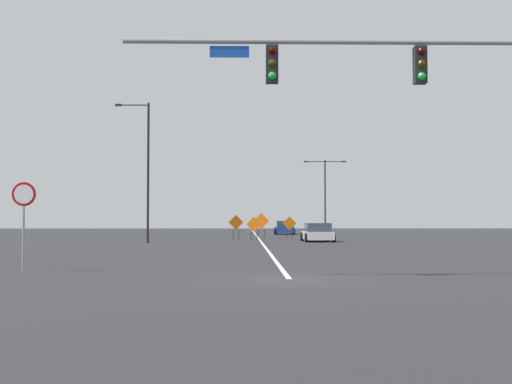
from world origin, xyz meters
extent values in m
plane|color=#2D2D30|center=(0.00, 0.00, 0.00)|extent=(190.61, 190.61, 0.00)
cube|color=white|center=(0.00, 52.95, 0.00)|extent=(0.16, 105.90, 0.01)
cylinder|color=gray|center=(1.60, 0.00, 6.61)|extent=(12.45, 0.14, 0.14)
cube|color=black|center=(3.68, 0.00, 5.97)|extent=(0.34, 0.32, 1.05)
sphere|color=#3A0503|center=(3.68, -0.17, 6.32)|extent=(0.22, 0.22, 0.22)
sphere|color=#3C3106|center=(3.68, -0.17, 5.97)|extent=(0.22, 0.22, 0.22)
sphere|color=green|center=(3.68, -0.17, 5.62)|extent=(0.22, 0.22, 0.22)
cube|color=black|center=(-0.47, 0.00, 5.97)|extent=(0.34, 0.32, 1.05)
sphere|color=#3A0503|center=(-0.47, -0.17, 6.32)|extent=(0.22, 0.22, 0.22)
sphere|color=#3C3106|center=(-0.47, -0.17, 5.97)|extent=(0.22, 0.22, 0.22)
sphere|color=green|center=(-0.47, -0.17, 5.62)|extent=(0.22, 0.22, 0.22)
cube|color=#1447B7|center=(-1.66, 0.00, 6.32)|extent=(1.10, 0.03, 0.32)
cylinder|color=gray|center=(-8.22, 2.84, 1.03)|extent=(0.07, 0.07, 2.06)
cylinder|color=#B20F14|center=(-8.22, 2.84, 2.44)|extent=(0.76, 0.03, 0.76)
cylinder|color=white|center=(-8.22, 2.82, 2.44)|extent=(0.61, 0.01, 0.61)
cylinder|color=black|center=(7.66, 55.39, 4.03)|extent=(0.16, 0.16, 8.06)
cylinder|color=black|center=(6.61, 55.39, 7.91)|extent=(2.10, 0.08, 0.08)
cube|color=#262628|center=(5.56, 55.39, 7.91)|extent=(0.44, 0.24, 0.14)
cylinder|color=black|center=(8.71, 55.39, 7.91)|extent=(2.10, 0.08, 0.08)
cube|color=#262628|center=(9.76, 55.39, 7.91)|extent=(0.44, 0.24, 0.14)
cylinder|color=black|center=(-7.80, 27.78, 4.81)|extent=(0.16, 0.16, 9.61)
cylinder|color=black|center=(-8.84, 27.78, 9.46)|extent=(2.06, 0.08, 0.08)
cube|color=#262628|center=(-9.87, 27.78, 9.46)|extent=(0.44, 0.24, 0.14)
cube|color=orange|center=(-1.88, 36.36, 1.36)|extent=(1.20, 0.34, 1.23)
cylinder|color=black|center=(-2.11, 36.31, 0.36)|extent=(0.05, 0.05, 0.72)
cylinder|color=black|center=(-1.65, 36.42, 0.36)|extent=(0.05, 0.05, 0.72)
cube|color=orange|center=(-0.47, 33.55, 1.23)|extent=(1.16, 0.28, 1.18)
cylinder|color=black|center=(-0.69, 33.60, 0.31)|extent=(0.05, 0.05, 0.62)
cylinder|color=black|center=(-0.24, 33.51, 0.31)|extent=(0.05, 0.05, 0.62)
cube|color=orange|center=(0.27, 40.07, 1.46)|extent=(1.38, 0.37, 1.41)
cylinder|color=black|center=(0.00, 40.14, 0.37)|extent=(0.05, 0.05, 0.73)
cylinder|color=black|center=(0.53, 40.01, 0.37)|extent=(0.05, 0.05, 0.73)
cube|color=orange|center=(2.58, 38.17, 1.27)|extent=(1.17, 0.10, 1.17)
cylinder|color=black|center=(2.36, 38.16, 0.33)|extent=(0.05, 0.05, 0.67)
cylinder|color=black|center=(2.81, 38.18, 0.33)|extent=(0.05, 0.05, 0.67)
cube|color=white|center=(4.10, 30.43, 0.44)|extent=(2.03, 4.03, 0.56)
cube|color=#333D47|center=(4.10, 30.23, 1.03)|extent=(1.78, 1.93, 0.63)
cylinder|color=black|center=(5.02, 31.85, 0.32)|extent=(0.24, 0.65, 0.64)
cylinder|color=black|center=(3.10, 31.79, 0.32)|extent=(0.24, 0.65, 0.64)
cylinder|color=black|center=(5.09, 29.06, 0.32)|extent=(0.24, 0.65, 0.64)
cylinder|color=black|center=(3.18, 29.01, 0.32)|extent=(0.24, 0.65, 0.64)
cube|color=#1E389E|center=(3.04, 52.98, 0.50)|extent=(1.85, 4.42, 0.67)
cube|color=#333D47|center=(3.04, 52.76, 1.12)|extent=(1.66, 2.55, 0.58)
cylinder|color=black|center=(3.96, 54.52, 0.32)|extent=(0.22, 0.64, 0.64)
cylinder|color=black|center=(2.14, 54.53, 0.32)|extent=(0.22, 0.64, 0.64)
cylinder|color=black|center=(3.94, 51.43, 0.32)|extent=(0.22, 0.64, 0.64)
cylinder|color=black|center=(2.12, 51.44, 0.32)|extent=(0.22, 0.64, 0.64)
camera|label=1|loc=(-1.26, -18.80, 1.67)|focal=47.75mm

